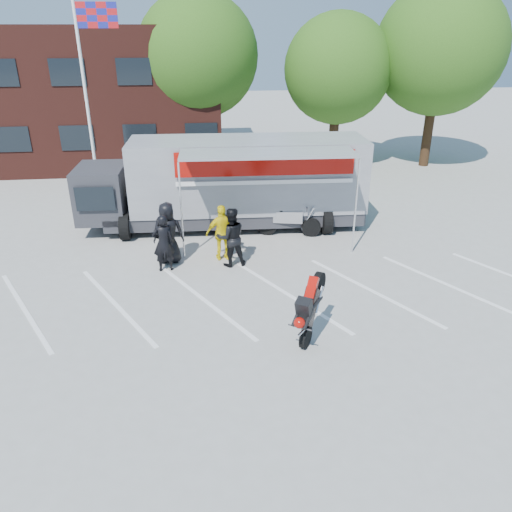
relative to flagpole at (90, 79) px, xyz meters
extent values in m
plane|color=#9F9F9A|center=(6.24, -10.00, -5.05)|extent=(100.00, 100.00, 0.00)
cube|color=white|center=(6.24, -9.00, -5.05)|extent=(18.09, 13.33, 0.01)
cube|color=#4A1E17|center=(-3.76, 8.00, -1.55)|extent=(18.00, 8.00, 7.00)
cylinder|color=white|center=(-0.26, 0.00, -1.05)|extent=(0.12, 0.12, 8.00)
cube|color=red|center=(0.54, 0.00, 2.25)|extent=(1.50, 0.04, 0.90)
cylinder|color=#382314|center=(4.24, 6.00, -3.43)|extent=(0.50, 0.50, 3.24)
sphere|color=#274E13|center=(4.24, 6.00, 0.53)|extent=(6.12, 6.12, 6.12)
cylinder|color=#382314|center=(11.24, 5.00, -3.61)|extent=(0.50, 0.50, 2.88)
sphere|color=#274E13|center=(11.24, 5.00, -0.09)|extent=(5.44, 5.44, 5.44)
cylinder|color=#382314|center=(16.24, 4.50, -3.34)|extent=(0.50, 0.50, 3.42)
sphere|color=#274E13|center=(16.24, 4.50, 0.84)|extent=(6.46, 6.46, 6.46)
imported|color=black|center=(3.00, -6.39, -4.06)|extent=(0.98, 0.65, 1.99)
imported|color=black|center=(2.89, -6.97, -4.14)|extent=(0.72, 0.53, 1.82)
imported|color=black|center=(4.96, -6.84, -4.10)|extent=(1.02, 0.85, 1.90)
imported|color=yellow|center=(4.73, -6.36, -4.13)|extent=(1.13, 0.58, 1.84)
camera|label=1|loc=(4.12, -21.16, 1.87)|focal=35.00mm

